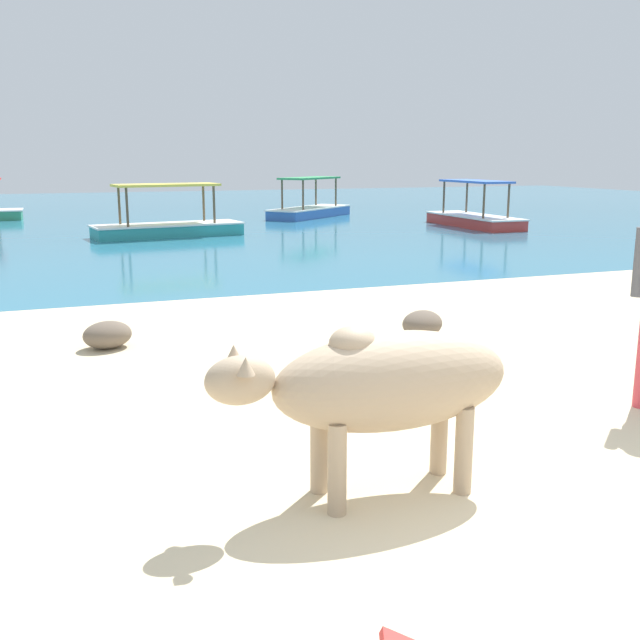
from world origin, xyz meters
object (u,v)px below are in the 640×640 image
boat_red (474,217)px  boat_teal (168,225)px  boat_blue (310,209)px  cow (385,383)px

boat_red → boat_teal: 8.58m
boat_blue → boat_red: bearing=84.6°
cow → boat_blue: 20.31m
cow → boat_red: 17.50m
cow → boat_red: bearing=-122.8°
cow → boat_blue: size_ratio=0.50×
boat_red → boat_teal: (-8.57, 0.31, 0.00)m
cow → boat_teal: boat_teal is taller
cow → boat_red: boat_red is taller
boat_teal → boat_blue: (5.30, 4.39, 0.00)m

